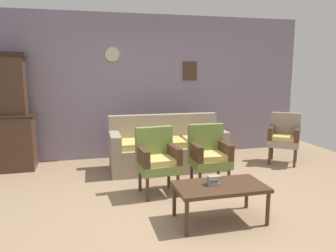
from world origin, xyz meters
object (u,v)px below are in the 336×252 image
(wingback_chair_by_fireplace, at_px, (284,136))
(coffee_table, at_px, (220,189))
(book_stack_on_table, at_px, (213,180))
(side_cabinet, at_px, (0,143))
(armchair_near_cabinet, at_px, (157,158))
(floral_couch, at_px, (167,150))
(armchair_by_doorway, at_px, (209,153))

(wingback_chair_by_fireplace, xyz_separation_m, coffee_table, (-2.05, -1.89, -0.12))
(wingback_chair_by_fireplace, bearing_deg, book_stack_on_table, -138.80)
(side_cabinet, xyz_separation_m, armchair_near_cabinet, (2.33, -1.67, 0.03))
(armchair_near_cabinet, distance_m, book_stack_on_table, 1.05)
(side_cabinet, height_order, floral_couch, side_cabinet)
(floral_couch, distance_m, wingback_chair_by_fireplace, 2.15)
(wingback_chair_by_fireplace, bearing_deg, armchair_near_cabinet, -160.64)
(floral_couch, bearing_deg, side_cabinet, 168.16)
(side_cabinet, relative_size, armchair_near_cabinet, 1.28)
(armchair_by_doorway, bearing_deg, floral_couch, 108.76)
(armchair_by_doorway, xyz_separation_m, book_stack_on_table, (-0.34, -1.01, -0.03))
(side_cabinet, xyz_separation_m, armchair_by_doorway, (3.09, -1.62, 0.03))
(floral_couch, xyz_separation_m, coffee_table, (0.08, -2.09, 0.05))
(armchair_by_doorway, relative_size, wingback_chair_by_fireplace, 1.00)
(wingback_chair_by_fireplace, distance_m, coffee_table, 2.79)
(floral_couch, height_order, wingback_chair_by_fireplace, same)
(coffee_table, relative_size, book_stack_on_table, 6.65)
(armchair_near_cabinet, relative_size, book_stack_on_table, 5.99)
(wingback_chair_by_fireplace, bearing_deg, side_cabinet, 171.01)
(armchair_by_doorway, xyz_separation_m, coffee_table, (-0.27, -1.04, -0.12))
(floral_couch, xyz_separation_m, armchair_near_cabinet, (-0.41, -1.09, 0.17))
(armchair_near_cabinet, bearing_deg, side_cabinet, 144.42)
(armchair_near_cabinet, relative_size, armchair_by_doorway, 1.00)
(side_cabinet, xyz_separation_m, wingback_chair_by_fireplace, (4.87, -0.77, 0.03))
(armchair_by_doorway, distance_m, wingback_chair_by_fireplace, 1.97)
(side_cabinet, relative_size, wingback_chair_by_fireplace, 1.28)
(armchair_by_doorway, bearing_deg, armchair_near_cabinet, -176.52)
(armchair_by_doorway, bearing_deg, book_stack_on_table, -108.81)
(floral_couch, height_order, armchair_by_doorway, same)
(floral_couch, xyz_separation_m, armchair_by_doorway, (0.36, -1.05, 0.17))
(side_cabinet, xyz_separation_m, floral_couch, (2.74, -0.57, -0.14))
(side_cabinet, bearing_deg, armchair_by_doorway, -27.63)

